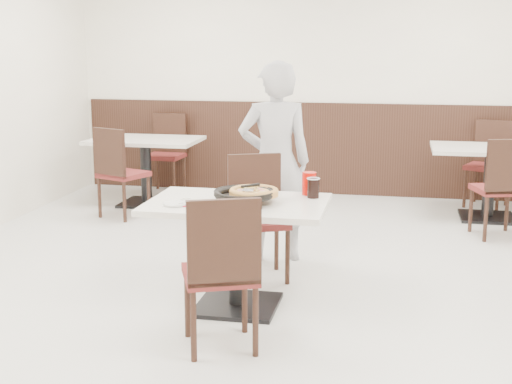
% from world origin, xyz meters
% --- Properties ---
extents(floor, '(7.00, 7.00, 0.00)m').
position_xyz_m(floor, '(0.00, 0.00, 0.00)').
color(floor, beige).
rests_on(floor, ground).
extents(wall_back, '(6.00, 0.04, 2.80)m').
position_xyz_m(wall_back, '(0.00, 3.50, 1.40)').
color(wall_back, silver).
rests_on(wall_back, floor).
extents(wall_front, '(6.00, 0.04, 2.80)m').
position_xyz_m(wall_front, '(0.00, -3.50, 1.40)').
color(wall_front, silver).
rests_on(wall_front, floor).
extents(wainscot_back, '(5.90, 0.03, 1.10)m').
position_xyz_m(wainscot_back, '(0.00, 3.48, 0.55)').
color(wainscot_back, black).
rests_on(wainscot_back, floor).
extents(main_table, '(1.28, 0.92, 0.75)m').
position_xyz_m(main_table, '(-0.15, -0.44, 0.38)').
color(main_table, silver).
rests_on(main_table, floor).
extents(chair_near, '(0.55, 0.55, 0.95)m').
position_xyz_m(chair_near, '(-0.11, -1.10, 0.47)').
color(chair_near, black).
rests_on(chair_near, floor).
extents(chair_far, '(0.55, 0.55, 0.95)m').
position_xyz_m(chair_far, '(-0.13, 0.20, 0.47)').
color(chair_far, black).
rests_on(chair_far, floor).
extents(trivet, '(0.13, 0.13, 0.04)m').
position_xyz_m(trivet, '(-0.08, -0.44, 0.77)').
color(trivet, black).
rests_on(trivet, main_table).
extents(pizza_pan, '(0.36, 0.36, 0.01)m').
position_xyz_m(pizza_pan, '(-0.09, -0.49, 0.79)').
color(pizza_pan, black).
rests_on(pizza_pan, trivet).
extents(pizza, '(0.36, 0.36, 0.02)m').
position_xyz_m(pizza, '(-0.03, -0.45, 0.81)').
color(pizza, gold).
rests_on(pizza, pizza_pan).
extents(pizza_server, '(0.08, 0.10, 0.00)m').
position_xyz_m(pizza_server, '(-0.06, -0.49, 0.84)').
color(pizza_server, white).
rests_on(pizza_server, pizza).
extents(napkin, '(0.16, 0.16, 0.00)m').
position_xyz_m(napkin, '(-0.53, -0.60, 0.75)').
color(napkin, white).
rests_on(napkin, main_table).
extents(side_plate, '(0.17, 0.17, 0.01)m').
position_xyz_m(side_plate, '(-0.52, -0.63, 0.76)').
color(side_plate, silver).
rests_on(side_plate, napkin).
extents(fork, '(0.06, 0.14, 0.00)m').
position_xyz_m(fork, '(-0.47, -0.60, 0.77)').
color(fork, white).
rests_on(fork, side_plate).
extents(cola_glass, '(0.09, 0.09, 0.13)m').
position_xyz_m(cola_glass, '(0.34, -0.22, 0.81)').
color(cola_glass, black).
rests_on(cola_glass, main_table).
extents(red_cup, '(0.11, 0.11, 0.16)m').
position_xyz_m(red_cup, '(0.30, -0.12, 0.83)').
color(red_cup, '#B10A02').
rests_on(red_cup, main_table).
extents(diner_person, '(0.70, 0.56, 1.66)m').
position_xyz_m(diner_person, '(-0.10, 0.73, 0.83)').
color(diner_person, silver).
rests_on(diner_person, floor).
extents(bg_table_left, '(1.22, 0.84, 0.75)m').
position_xyz_m(bg_table_left, '(-1.88, 2.50, 0.38)').
color(bg_table_left, silver).
rests_on(bg_table_left, floor).
extents(bg_chair_left_near, '(0.55, 0.55, 0.95)m').
position_xyz_m(bg_chair_left_near, '(-1.91, 1.89, 0.47)').
color(bg_chair_left_near, black).
rests_on(bg_chair_left_near, floor).
extents(bg_chair_left_far, '(0.44, 0.44, 0.95)m').
position_xyz_m(bg_chair_left_far, '(-1.88, 3.15, 0.47)').
color(bg_chair_left_far, black).
rests_on(bg_chair_left_far, floor).
extents(bg_table_right, '(1.22, 0.84, 0.75)m').
position_xyz_m(bg_table_right, '(1.83, 2.56, 0.38)').
color(bg_table_right, silver).
rests_on(bg_table_right, floor).
extents(bg_chair_right_near, '(0.52, 0.52, 0.95)m').
position_xyz_m(bg_chair_right_near, '(1.83, 1.85, 0.47)').
color(bg_chair_right_near, black).
rests_on(bg_chair_right_near, floor).
extents(bg_chair_right_far, '(0.55, 0.55, 0.95)m').
position_xyz_m(bg_chair_right_far, '(1.87, 3.13, 0.47)').
color(bg_chair_right_far, black).
rests_on(bg_chair_right_far, floor).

